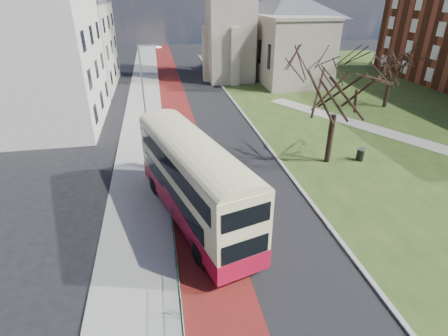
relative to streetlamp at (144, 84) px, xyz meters
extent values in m
plane|color=black|center=(4.35, -18.00, -4.59)|extent=(160.00, 160.00, 0.00)
cube|color=black|center=(5.85, 2.00, -4.59)|extent=(9.00, 120.00, 0.01)
cube|color=#591414|center=(3.15, 2.00, -4.59)|extent=(3.40, 120.00, 0.01)
cube|color=gray|center=(-0.65, 2.00, -4.53)|extent=(4.00, 120.00, 0.12)
cube|color=#999993|center=(1.35, 2.00, -4.53)|extent=(0.25, 120.00, 0.13)
cube|color=#999993|center=(10.45, 4.00, -4.53)|extent=(0.25, 80.00, 0.13)
cube|color=#2C4719|center=(30.35, 4.00, -4.57)|extent=(40.00, 80.00, 0.04)
cube|color=#9E998C|center=(24.35, -8.00, -4.54)|extent=(18.84, 32.82, 0.03)
cylinder|color=#0D3A1D|center=(1.40, -14.00, -3.49)|extent=(0.04, 24.00, 0.04)
cylinder|color=#0D3A1D|center=(1.40, -14.00, -4.44)|extent=(0.04, 24.00, 0.04)
cube|color=gray|center=(20.85, 20.00, -0.09)|extent=(9.00, 18.00, 9.00)
cube|color=silver|center=(-9.65, 4.00, 1.66)|extent=(10.00, 14.00, 12.50)
cube|color=#BAB39D|center=(-9.65, 20.00, 0.91)|extent=(10.00, 16.00, 11.00)
cube|color=#565960|center=(-9.65, 20.00, 6.66)|extent=(10.30, 16.30, 0.50)
cylinder|color=gray|center=(-0.15, 0.00, -0.47)|extent=(0.16, 0.16, 8.00)
cylinder|color=gray|center=(0.75, 0.00, 3.43)|extent=(1.80, 0.10, 0.10)
cube|color=silver|center=(1.65, 0.00, 3.28)|extent=(0.50, 0.18, 0.12)
cube|color=#A70F2B|center=(2.81, -16.04, -3.48)|extent=(5.97, 12.34, 1.09)
cube|color=#F2E9A5|center=(2.81, -16.04, -1.34)|extent=(5.93, 12.28, 3.17)
cube|color=black|center=(1.40, -16.10, -2.33)|extent=(2.75, 9.51, 1.04)
cube|color=black|center=(4.04, -15.34, -2.33)|extent=(2.75, 9.51, 1.04)
cube|color=black|center=(1.49, -16.41, -0.69)|extent=(3.01, 10.44, 0.99)
cube|color=black|center=(4.13, -15.66, -0.69)|extent=(3.01, 10.44, 0.99)
cube|color=black|center=(1.17, -10.27, -2.33)|extent=(2.38, 0.75, 1.15)
cube|color=black|center=(1.17, -10.27, -0.69)|extent=(2.38, 0.75, 0.99)
cube|color=orange|center=(1.17, -10.27, -0.06)|extent=(1.91, 0.63, 0.33)
cylinder|color=black|center=(0.47, -12.45, -4.02)|extent=(0.63, 1.18, 1.14)
cylinder|color=black|center=(2.92, -11.75, -4.02)|extent=(0.63, 1.18, 1.14)
cylinder|color=black|center=(2.57, -19.86, -4.02)|extent=(0.63, 1.18, 1.14)
cylinder|color=black|center=(5.02, -19.16, -4.02)|extent=(0.63, 1.18, 1.14)
cylinder|color=black|center=(14.25, -10.03, -2.59)|extent=(0.52, 0.52, 3.94)
cylinder|color=#301F18|center=(27.65, 2.64, -3.12)|extent=(0.51, 0.51, 2.86)
cylinder|color=black|center=(16.94, -10.35, -4.08)|extent=(0.62, 0.62, 0.94)
cylinder|color=gray|center=(16.94, -10.35, -3.58)|extent=(0.67, 0.67, 0.06)
camera|label=1|loc=(1.24, -33.54, 7.82)|focal=28.00mm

